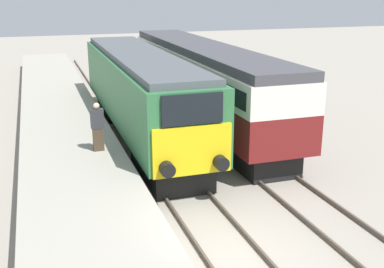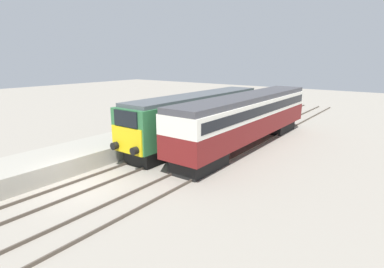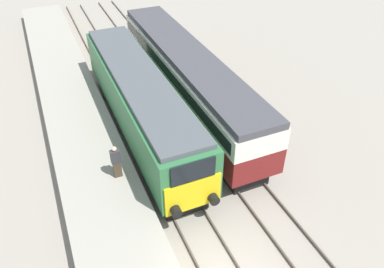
{
  "view_description": "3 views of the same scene",
  "coord_description": "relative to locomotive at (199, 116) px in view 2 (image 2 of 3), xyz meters",
  "views": [
    {
      "loc": [
        -4.31,
        -9.68,
        6.49
      ],
      "look_at": [
        0.0,
        3.3,
        2.28
      ],
      "focal_mm": 45.0,
      "sensor_mm": 36.0,
      "label": 1
    },
    {
      "loc": [
        13.0,
        -7.85,
        6.34
      ],
      "look_at": [
        1.7,
        7.3,
        1.6
      ],
      "focal_mm": 28.0,
      "sensor_mm": 36.0,
      "label": 2
    },
    {
      "loc": [
        -4.33,
        -6.59,
        12.93
      ],
      "look_at": [
        1.7,
        7.3,
        1.6
      ],
      "focal_mm": 35.0,
      "sensor_mm": 36.0,
      "label": 3
    }
  ],
  "objects": [
    {
      "name": "ground_plane",
      "position": [
        0.0,
        -10.46,
        -2.14
      ],
      "size": [
        120.0,
        120.0,
        0.0
      ],
      "primitive_type": "plane",
      "color": "gray"
    },
    {
      "name": "platform_left",
      "position": [
        -3.3,
        -2.46,
        -1.64
      ],
      "size": [
        3.5,
        50.0,
        1.0
      ],
      "color": "#9E998C",
      "rests_on": "ground_plane"
    },
    {
      "name": "rails_near_track",
      "position": [
        0.0,
        -5.46,
        -2.07
      ],
      "size": [
        1.51,
        60.0,
        0.14
      ],
      "color": "#4C4238",
      "rests_on": "ground_plane"
    },
    {
      "name": "rails_far_track",
      "position": [
        3.4,
        -5.46,
        -2.07
      ],
      "size": [
        1.5,
        60.0,
        0.14
      ],
      "color": "#4C4238",
      "rests_on": "ground_plane"
    },
    {
      "name": "locomotive",
      "position": [
        0.0,
        0.0,
        0.0
      ],
      "size": [
        2.7,
        14.83,
        3.81
      ],
      "color": "black",
      "rests_on": "ground_plane"
    },
    {
      "name": "passenger_carriage",
      "position": [
        3.4,
        1.47,
        0.19
      ],
      "size": [
        2.75,
        16.62,
        3.86
      ],
      "color": "black",
      "rests_on": "ground_plane"
    },
    {
      "name": "person_on_platform",
      "position": [
        -2.39,
        -4.02,
        -0.29
      ],
      "size": [
        0.44,
        0.26,
        1.7
      ],
      "color": "#473828",
      "rests_on": "platform_left"
    }
  ]
}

